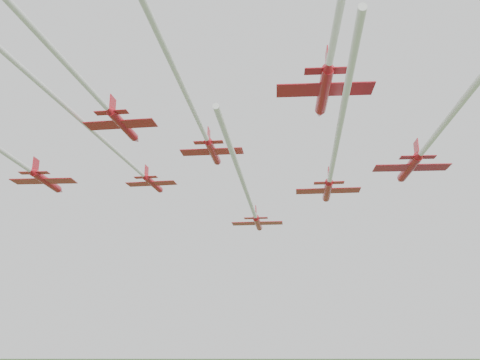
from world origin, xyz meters
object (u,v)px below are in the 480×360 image
at_px(jet_lead, 251,205).
at_px(jet_row2_left, 106,142).
at_px(jet_row3_left, 4,152).
at_px(jet_row4_left, 69,67).
at_px(jet_row3_right, 450,116).
at_px(jet_row2_right, 332,167).
at_px(jet_row3_mid, 184,90).

xyz_separation_m(jet_lead, jet_row2_left, (-8.59, -24.43, 3.84)).
bearing_deg(jet_lead, jet_row3_left, -134.19).
xyz_separation_m(jet_lead, jet_row4_left, (3.27, -42.79, 2.69)).
distance_m(jet_row3_right, jet_row4_left, 36.10).
xyz_separation_m(jet_lead, jet_row2_right, (16.16, -8.94, 1.33)).
xyz_separation_m(jet_row3_left, jet_row3_right, (46.61, 13.44, 0.37)).
relative_size(jet_row2_left, jet_row3_mid, 1.05).
bearing_deg(jet_row3_right, jet_row3_mid, -174.76).
xyz_separation_m(jet_row2_left, jet_row2_right, (24.75, 15.49, -2.51)).
xyz_separation_m(jet_row3_mid, jet_row3_right, (22.74, 12.62, -2.44)).
bearing_deg(jet_lead, jet_row2_left, -130.65).
height_order(jet_row2_right, jet_row3_mid, jet_row3_mid).
xyz_separation_m(jet_row2_right, jet_row3_right, (15.88, -12.13, -0.67)).
relative_size(jet_row2_right, jet_row3_left, 1.07).
distance_m(jet_lead, jet_row3_mid, 35.08).
xyz_separation_m(jet_row2_left, jet_row4_left, (11.86, -18.36, -1.15)).
bearing_deg(jet_row4_left, jet_row3_left, 135.96).
height_order(jet_row2_left, jet_row3_right, jet_row2_left).
bearing_deg(jet_lead, jet_row4_left, -106.92).
xyz_separation_m(jet_lead, jet_row3_left, (-14.58, -34.51, 0.30)).
relative_size(jet_row2_right, jet_row3_right, 0.85).
bearing_deg(jet_row2_left, jet_row2_right, 13.70).
height_order(jet_row3_mid, jet_row4_left, jet_row3_mid).
bearing_deg(jet_row2_left, jet_row4_left, -75.49).
bearing_deg(jet_row4_left, jet_lead, 75.22).
distance_m(jet_row2_left, jet_row4_left, 21.88).
height_order(jet_row2_right, jet_row3_left, jet_row2_right).
height_order(jet_lead, jet_row4_left, jet_row4_left).
bearing_deg(jet_row2_left, jet_row3_mid, -45.70).
xyz_separation_m(jet_lead, jet_row3_right, (32.04, -21.07, 0.66)).
bearing_deg(jet_row3_right, jet_row2_right, 118.84).
bearing_deg(jet_row3_left, jet_row3_mid, -21.70).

